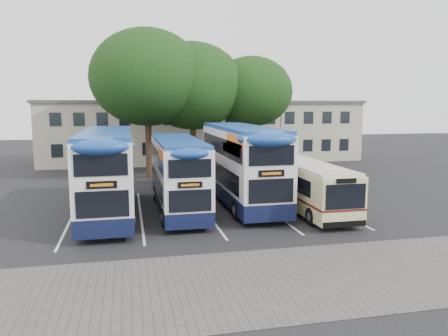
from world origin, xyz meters
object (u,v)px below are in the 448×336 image
tree_mid (192,86)px  bus_dd_left (107,169)px  tree_left (147,77)px  tree_right (251,92)px  bus_dd_mid (178,171)px  lamp_post (281,112)px  bus_single (306,183)px  bus_dd_right (241,161)px

tree_mid → bus_dd_left: size_ratio=1.02×
tree_left → tree_right: size_ratio=1.18×
tree_mid → bus_dd_mid: (-2.70, -12.39, -5.09)m
lamp_post → bus_single: 16.90m
tree_mid → bus_dd_right: tree_mid is taller
bus_dd_mid → tree_left: bearing=95.0°
lamp_post → bus_single: size_ratio=1.02×
bus_dd_mid → bus_dd_right: bus_dd_right is taller
tree_right → bus_single: (-0.83, -13.92, -5.36)m
lamp_post → tree_left: tree_left is taller
lamp_post → bus_dd_left: 21.09m
lamp_post → tree_mid: tree_mid is taller
tree_right → bus_dd_left: 17.63m
bus_dd_left → bus_dd_right: bearing=8.1°
lamp_post → bus_dd_mid: size_ratio=0.95×
tree_right → bus_dd_left: size_ratio=0.92×
bus_dd_left → bus_dd_mid: bearing=1.9°
bus_dd_left → bus_single: 10.73m
tree_mid → bus_dd_right: size_ratio=0.99×
lamp_post → bus_dd_left: bearing=-135.4°
bus_dd_right → bus_single: bearing=-37.1°
lamp_post → bus_dd_right: size_ratio=0.83×
tree_left → bus_single: tree_left is taller
tree_right → bus_dd_right: size_ratio=0.90×
tree_left → bus_dd_right: bearing=-65.1°
lamp_post → tree_mid: size_ratio=0.84×
tree_right → bus_single: size_ratio=1.11×
tree_right → bus_single: tree_right is taller
tree_right → bus_dd_mid: (-7.74, -12.54, -4.67)m
tree_right → bus_dd_mid: tree_right is taller
tree_mid → tree_right: 5.06m
lamp_post → tree_left: 12.90m
bus_dd_mid → bus_single: size_ratio=1.07×
tree_left → bus_dd_mid: (1.00, -11.36, -5.68)m
tree_left → bus_dd_right: (4.83, -10.41, -5.36)m
tree_right → bus_dd_right: (-3.91, -11.59, -4.35)m
bus_dd_left → bus_single: size_ratio=1.20×
bus_dd_left → bus_dd_right: (7.53, 1.08, 0.06)m
bus_dd_right → bus_single: (3.08, -2.33, -1.01)m
bus_dd_left → lamp_post: bearing=44.6°
bus_dd_left → bus_dd_right: size_ratio=0.97×
bus_dd_mid → bus_single: 7.08m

